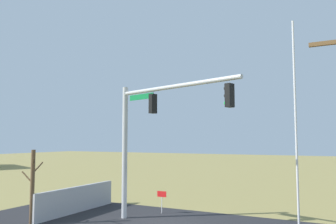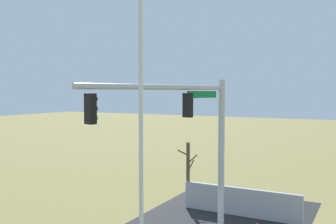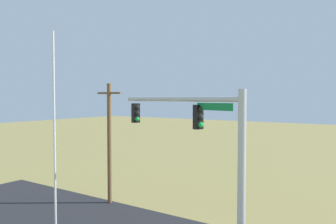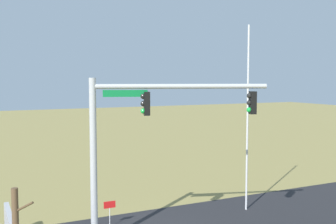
{
  "view_description": "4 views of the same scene",
  "coord_description": "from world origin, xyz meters",
  "px_view_note": "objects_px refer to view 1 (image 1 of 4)",
  "views": [
    {
      "loc": [
        -7.64,
        14.46,
        4.08
      ],
      "look_at": [
        -0.96,
        1.22,
        5.31
      ],
      "focal_mm": 36.18,
      "sensor_mm": 36.0,
      "label": 1
    },
    {
      "loc": [
        -13.01,
        -6.35,
        6.39
      ],
      "look_at": [
        -0.44,
        0.39,
        5.63
      ],
      "focal_mm": 40.53,
      "sensor_mm": 36.0,
      "label": 2
    },
    {
      "loc": [
        6.87,
        -11.47,
        6.6
      ],
      "look_at": [
        -0.86,
        -0.11,
        6.03
      ],
      "focal_mm": 35.77,
      "sensor_mm": 36.0,
      "label": 3
    },
    {
      "loc": [
        6.86,
        15.29,
        6.85
      ],
      "look_at": [
        -0.47,
        -0.02,
        5.49
      ],
      "focal_mm": 43.65,
      "sensor_mm": 36.0,
      "label": 4
    }
  ],
  "objects_px": {
    "flagpole": "(296,124)",
    "open_sign": "(162,197)",
    "signal_mast": "(149,124)",
    "bare_tree": "(32,185)"
  },
  "relations": [
    {
      "from": "flagpole",
      "to": "open_sign",
      "type": "relative_size",
      "value": 7.88
    },
    {
      "from": "flagpole",
      "to": "open_sign",
      "type": "height_order",
      "value": "flagpole"
    },
    {
      "from": "signal_mast",
      "to": "flagpole",
      "type": "distance_m",
      "value": 6.88
    },
    {
      "from": "flagpole",
      "to": "bare_tree",
      "type": "relative_size",
      "value": 2.67
    },
    {
      "from": "bare_tree",
      "to": "open_sign",
      "type": "xyz_separation_m",
      "value": [
        -4.51,
        -5.02,
        -0.95
      ]
    },
    {
      "from": "bare_tree",
      "to": "open_sign",
      "type": "distance_m",
      "value": 6.82
    },
    {
      "from": "flagpole",
      "to": "bare_tree",
      "type": "bearing_deg",
      "value": 20.32
    },
    {
      "from": "signal_mast",
      "to": "open_sign",
      "type": "bearing_deg",
      "value": -76.34
    },
    {
      "from": "flagpole",
      "to": "signal_mast",
      "type": "bearing_deg",
      "value": 15.1
    },
    {
      "from": "flagpole",
      "to": "open_sign",
      "type": "distance_m",
      "value": 8.25
    }
  ]
}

